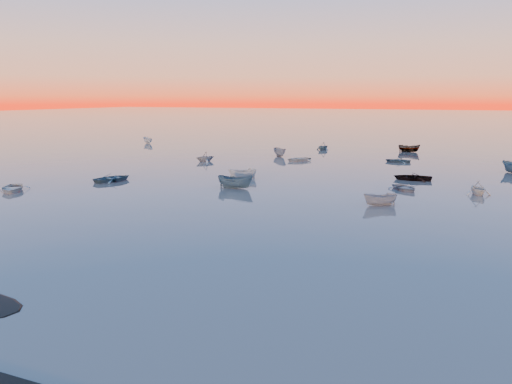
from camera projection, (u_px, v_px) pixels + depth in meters
The scene contains 5 objects.
ground at pixel (395, 143), 111.64m from camera, with size 600.00×600.00×0.00m, color #6B5F59.
mud_lobes at pixel (56, 352), 20.24m from camera, with size 140.00×6.00×0.07m, color black, non-canonical shape.
moored_fleet at pixel (349, 171), 69.11m from camera, with size 124.00×58.00×1.20m, color #BABAB5, non-canonical shape.
boat_near_left at pixel (12, 191), 54.63m from camera, with size 4.51×1.88×1.13m, color #BABAB5.
boat_near_center at pixel (235, 188), 56.52m from camera, with size 4.31×1.82×1.49m, color #38576B.
Camera 1 is at (14.74, -15.02, 10.23)m, focal length 35.00 mm.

